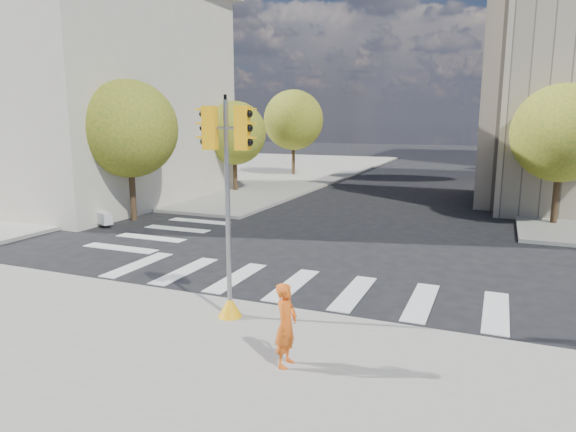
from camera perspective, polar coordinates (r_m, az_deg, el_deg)
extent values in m
plane|color=black|center=(16.51, 3.42, -5.68)|extent=(160.00, 160.00, 0.00)
cube|color=gray|center=(48.29, -9.07, 5.20)|extent=(28.00, 40.00, 0.15)
cube|color=beige|center=(34.07, -25.69, 11.99)|extent=(18.00, 14.00, 12.00)
cylinder|color=#382616|center=(24.83, -16.87, 2.34)|extent=(0.28, 0.28, 2.45)
sphere|color=#466D1F|center=(24.59, -17.25, 9.23)|extent=(4.40, 4.40, 4.40)
cylinder|color=#382616|center=(33.12, -5.88, 4.52)|extent=(0.28, 0.28, 2.17)
sphere|color=#466D1F|center=(32.94, -5.97, 9.16)|extent=(4.00, 4.00, 4.00)
cylinder|color=#382616|center=(42.13, 0.60, 6.22)|extent=(0.28, 0.28, 2.62)
sphere|color=#466D1F|center=(41.99, 0.61, 10.62)|extent=(4.80, 4.80, 4.80)
cylinder|color=#382616|center=(25.33, 27.59, 1.65)|extent=(0.28, 0.28, 2.38)
sphere|color=#466D1F|center=(25.10, 28.17, 8.13)|extent=(4.20, 4.20, 4.20)
cylinder|color=#382616|center=(37.21, 26.08, 4.44)|extent=(0.28, 0.28, 2.52)
sphere|color=#466D1F|center=(37.06, 26.48, 9.20)|extent=(4.60, 4.60, 4.60)
cylinder|color=#382616|center=(49.16, 25.28, 5.65)|extent=(0.28, 0.28, 2.27)
sphere|color=#466D1F|center=(49.04, 25.54, 8.83)|extent=(4.00, 4.00, 4.00)
cylinder|color=black|center=(29.13, 28.44, 8.48)|extent=(0.12, 0.12, 8.00)
cube|color=black|center=(29.33, 29.16, 16.29)|extent=(0.35, 0.18, 0.22)
cylinder|color=black|center=(43.08, 26.61, 8.98)|extent=(0.12, 0.12, 8.00)
cube|color=black|center=(43.21, 27.07, 14.27)|extent=(0.35, 0.18, 0.22)
cone|color=#FFAF0D|center=(12.14, -6.48, -9.91)|extent=(0.56, 0.56, 0.50)
cylinder|color=gray|center=(11.55, -6.71, 0.41)|extent=(0.11, 0.11, 4.92)
cylinder|color=black|center=(11.37, -7.00, 12.96)|extent=(0.07, 0.07, 0.12)
cylinder|color=gray|center=(11.36, -6.92, 9.69)|extent=(0.90, 0.15, 0.06)
cube|color=#FFAF0D|center=(11.52, -8.67, 9.66)|extent=(0.32, 0.25, 0.95)
cube|color=#FFAF0D|center=(11.21, -5.12, 9.71)|extent=(0.32, 0.25, 0.95)
imported|color=#DC5814|center=(9.63, -0.22, -12.02)|extent=(0.39, 0.59, 1.59)
cube|color=silver|center=(26.08, -22.04, 0.56)|extent=(5.64, 2.82, 0.50)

